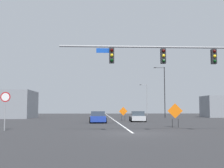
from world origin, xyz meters
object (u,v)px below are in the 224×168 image
traffic_signal_assembly (190,61)px  car_silver_approaching (138,117)px  car_blue_mid (98,117)px  street_lamp_near_right (164,90)px  construction_sign_median_near (123,112)px  stop_sign (5,103)px  construction_sign_right_shoulder (175,112)px  street_lamp_mid_left (146,98)px

traffic_signal_assembly → car_silver_approaching: 18.54m
car_blue_mid → street_lamp_near_right: bearing=56.3°
construction_sign_median_near → stop_sign: bearing=-120.0°
car_blue_mid → car_silver_approaching: 6.01m
stop_sign → construction_sign_right_shoulder: bearing=12.4°
stop_sign → car_silver_approaching: bearing=51.1°
traffic_signal_assembly → street_lamp_mid_left: bearing=83.5°
street_lamp_near_right → construction_sign_median_near: 15.91m
street_lamp_near_right → car_blue_mid: 23.03m
car_blue_mid → street_lamp_mid_left: bearing=72.1°
car_blue_mid → car_silver_approaching: bearing=29.4°
street_lamp_near_right → car_blue_mid: street_lamp_near_right is taller
traffic_signal_assembly → construction_sign_right_shoulder: (0.48, 5.78, -3.62)m
construction_sign_right_shoulder → street_lamp_near_right: bearing=78.7°
construction_sign_right_shoulder → construction_sign_median_near: (-3.29, 15.46, -0.15)m
street_lamp_near_right → car_blue_mid: (-12.53, -18.76, -4.62)m
street_lamp_near_right → construction_sign_median_near: size_ratio=4.97×
traffic_signal_assembly → stop_sign: 14.10m
construction_sign_median_near → car_blue_mid: (-3.64, -6.21, -0.56)m
street_lamp_near_right → stop_sign: bearing=-122.2°
construction_sign_median_near → car_silver_approaching: bearing=-64.0°
stop_sign → construction_sign_median_near: bearing=60.0°
street_lamp_near_right → construction_sign_right_shoulder: size_ratio=4.48×
street_lamp_near_right → traffic_signal_assembly: bearing=-100.2°
street_lamp_mid_left → car_blue_mid: (-12.60, -38.96, -3.81)m
street_lamp_near_right → car_silver_approaching: street_lamp_near_right is taller
traffic_signal_assembly → construction_sign_median_near: bearing=97.5°
street_lamp_near_right → car_silver_approaching: bearing=-114.7°
traffic_signal_assembly → street_lamp_near_right: (6.07, 33.80, 0.29)m
street_lamp_near_right → car_silver_approaching: 18.02m
traffic_signal_assembly → car_silver_approaching: traffic_signal_assembly is taller
construction_sign_right_shoulder → street_lamp_mid_left: bearing=83.3°
street_lamp_mid_left → car_silver_approaching: size_ratio=1.89×
traffic_signal_assembly → car_blue_mid: bearing=113.2°
traffic_signal_assembly → car_blue_mid: size_ratio=3.42×
construction_sign_right_shoulder → car_silver_approaching: construction_sign_right_shoulder is taller
construction_sign_right_shoulder → stop_sign: bearing=-167.6°
street_lamp_near_right → car_silver_approaching: size_ratio=2.25×
stop_sign → construction_sign_right_shoulder: (14.01, 3.07, -0.70)m
stop_sign → street_lamp_mid_left: street_lamp_mid_left is taller
street_lamp_near_right → construction_sign_right_shoulder: 28.84m
construction_sign_right_shoulder → construction_sign_median_near: bearing=102.0°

